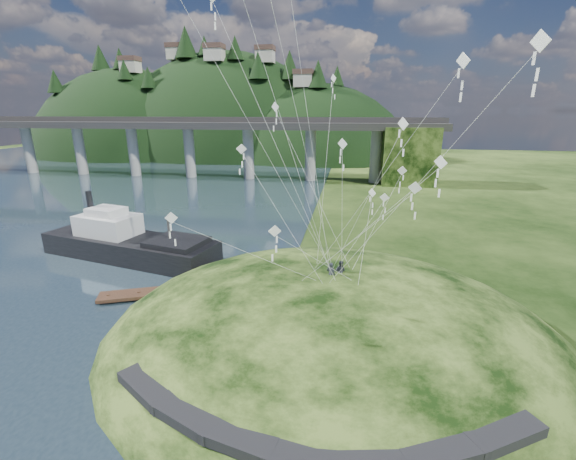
# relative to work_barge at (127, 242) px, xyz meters

# --- Properties ---
(ground) EXTENTS (320.00, 320.00, 0.00)m
(ground) POSITION_rel_work_barge_xyz_m (16.43, -14.58, -1.88)
(ground) COLOR black
(ground) RESTS_ON ground
(grass_hill) EXTENTS (36.00, 32.00, 13.00)m
(grass_hill) POSITION_rel_work_barge_xyz_m (24.43, -12.58, -3.38)
(grass_hill) COLOR black
(grass_hill) RESTS_ON ground
(footpath) EXTENTS (22.29, 5.84, 0.83)m
(footpath) POSITION_rel_work_barge_xyz_m (23.90, -24.33, 0.21)
(footpath) COLOR black
(footpath) RESTS_ON ground
(bridge) EXTENTS (160.00, 11.00, 15.00)m
(bridge) POSITION_rel_work_barge_xyz_m (-10.02, 55.48, 7.83)
(bridge) COLOR #2D2B2B
(bridge) RESTS_ON ground
(far_ridge) EXTENTS (153.00, 70.00, 94.50)m
(far_ridge) POSITION_rel_work_barge_xyz_m (-27.15, 107.59, -9.32)
(far_ridge) COLOR black
(far_ridge) RESTS_ON ground
(work_barge) EXTENTS (22.19, 10.47, 7.50)m
(work_barge) POSITION_rel_work_barge_xyz_m (0.00, 0.00, 0.00)
(work_barge) COLOR black
(work_barge) RESTS_ON ground
(wooden_dock) EXTENTS (12.07, 6.42, 0.88)m
(wooden_dock) POSITION_rel_work_barge_xyz_m (9.08, -8.38, -1.49)
(wooden_dock) COLOR #321E14
(wooden_dock) RESTS_ON ground
(kite_flyers) EXTENTS (1.56, 1.53, 1.86)m
(kite_flyers) POSITION_rel_work_barge_xyz_m (24.68, -12.11, 3.98)
(kite_flyers) COLOR #23262F
(kite_flyers) RESTS_ON ground
(kite_swarm) EXTENTS (19.58, 16.81, 20.03)m
(kite_swarm) POSITION_rel_work_barge_xyz_m (23.49, -13.73, 15.34)
(kite_swarm) COLOR white
(kite_swarm) RESTS_ON ground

